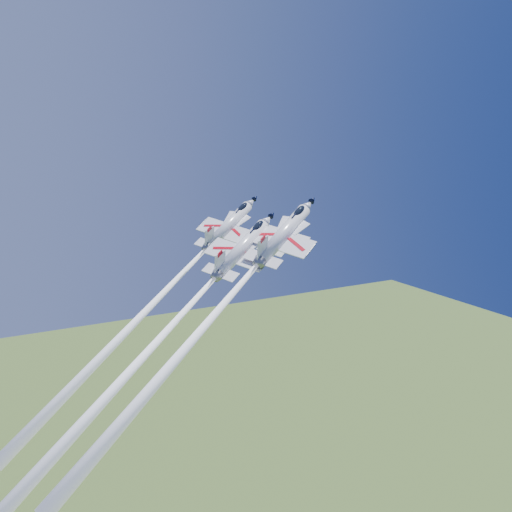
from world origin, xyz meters
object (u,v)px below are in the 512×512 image
jet_lead (221,309)px  jet_left (159,297)px  jet_right (216,312)px  jet_slot (164,334)px

jet_lead → jet_left: bearing=-149.1°
jet_right → jet_slot: jet_right is taller
jet_right → jet_slot: 7.59m
jet_left → jet_right: size_ratio=0.96×
jet_left → jet_right: 12.67m
jet_left → jet_slot: (-2.94, -10.35, -2.15)m
jet_lead → jet_slot: jet_lead is taller
jet_lead → jet_right: jet_right is taller
jet_left → jet_right: (4.05, -12.00, 0.29)m
jet_left → jet_slot: bearing=-46.4°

